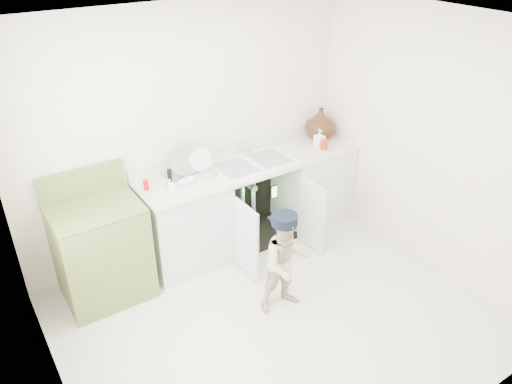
{
  "coord_description": "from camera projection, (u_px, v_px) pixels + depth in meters",
  "views": [
    {
      "loc": [
        -1.95,
        -2.65,
        3.15
      ],
      "look_at": [
        0.26,
        0.7,
        0.89
      ],
      "focal_mm": 35.0,
      "sensor_mm": 36.0,
      "label": 1
    }
  ],
  "objects": [
    {
      "name": "ground",
      "position": [
        275.0,
        320.0,
        4.41
      ],
      "size": [
        3.5,
        3.5,
        0.0
      ],
      "primitive_type": "plane",
      "color": "beige",
      "rests_on": "ground"
    },
    {
      "name": "room_shell",
      "position": [
        278.0,
        198.0,
        3.8
      ],
      "size": [
        6.0,
        5.5,
        1.26
      ],
      "color": "silver",
      "rests_on": "ground"
    },
    {
      "name": "counter_run",
      "position": [
        255.0,
        197.0,
        5.34
      ],
      "size": [
        2.44,
        1.02,
        1.25
      ],
      "color": "silver",
      "rests_on": "ground"
    },
    {
      "name": "avocado_stove",
      "position": [
        101.0,
        250.0,
        4.5
      ],
      "size": [
        0.76,
        0.65,
        1.18
      ],
      "color": "olive",
      "rests_on": "ground"
    },
    {
      "name": "repair_worker",
      "position": [
        287.0,
        262.0,
        4.34
      ],
      "size": [
        0.68,
        0.97,
        0.97
      ],
      "rotation": [
        0.0,
        0.0,
        -0.14
      ],
      "color": "#C7B98F",
      "rests_on": "ground"
    }
  ]
}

